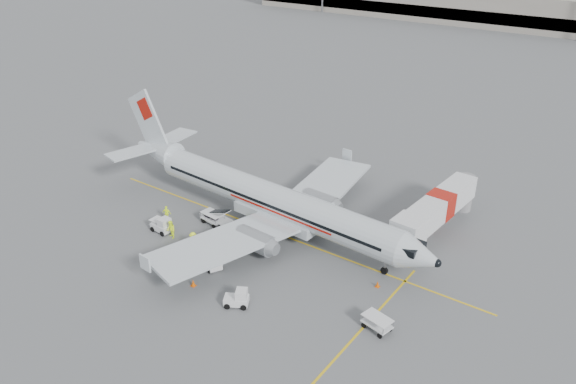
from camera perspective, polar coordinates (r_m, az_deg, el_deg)
name	(u,v)px	position (r m, az deg, el deg)	size (l,w,h in m)	color
ground	(276,233)	(56.32, -1.19, -4.20)	(360.00, 360.00, 0.00)	#56595B
stripe_lead	(276,233)	(56.32, -1.19, -4.20)	(44.00, 0.20, 0.01)	yellow
stripe_cross	(360,331)	(44.71, 7.33, -13.85)	(0.20, 20.00, 0.01)	yellow
terminal_west	(428,1)	(183.83, 13.99, 18.31)	(110.00, 22.00, 9.00)	gray
aircraft	(272,179)	(54.94, -1.65, 1.28)	(38.78, 30.40, 10.69)	silver
jet_bridge	(439,213)	(57.55, 15.09, -2.07)	(3.01, 16.08, 4.22)	silver
belt_loader	(216,212)	(57.86, -7.31, -2.07)	(4.74, 1.78, 2.57)	silver
tug_fore	(236,298)	(46.55, -5.29, -10.63)	(1.98, 1.14, 1.53)	silver
tug_mid	(213,260)	(51.24, -7.67, -6.83)	(2.10, 1.20, 1.62)	silver
tug_aft	(162,224)	(57.59, -12.73, -3.23)	(2.12, 1.21, 1.64)	silver
cart_loaded_a	(160,225)	(58.14, -12.83, -3.26)	(2.05, 1.21, 1.07)	silver
cart_loaded_b	(213,218)	(58.21, -7.65, -2.65)	(2.38, 1.41, 1.24)	silver
cart_empty_a	(229,245)	(53.51, -5.99, -5.37)	(2.44, 1.44, 1.27)	silver
cart_empty_b	(377,323)	(44.67, 9.03, -13.04)	(2.27, 1.34, 1.19)	silver
cone_nose	(378,284)	(49.26, 9.09, -9.20)	(0.37, 0.37, 0.60)	#E05204
cone_port	(327,200)	(62.04, 3.99, -0.80)	(0.43, 0.43, 0.70)	#E05204
cone_stbd	(193,283)	(49.42, -9.61, -9.08)	(0.40, 0.40, 0.65)	#E05204
crew_a	(246,225)	(56.34, -4.28, -3.32)	(0.59, 0.38, 1.61)	#E5FF21
crew_b	(171,230)	(56.26, -11.80, -3.75)	(0.91, 0.71, 1.87)	#E5FF21
crew_c	(193,241)	(53.93, -9.60, -4.96)	(1.23, 0.70, 1.90)	#E5FF21
crew_d	(167,213)	(59.57, -12.21, -2.12)	(0.95, 0.40, 1.63)	#E5FF21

